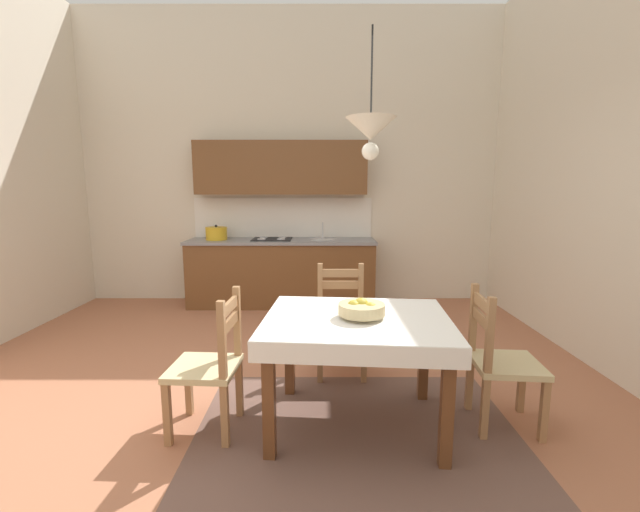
{
  "coord_description": "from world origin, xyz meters",
  "views": [
    {
      "loc": [
        0.42,
        -2.84,
        1.58
      ],
      "look_at": [
        0.43,
        0.69,
        1.0
      ],
      "focal_mm": 23.29,
      "sensor_mm": 36.0,
      "label": 1
    }
  ],
  "objects_px": {
    "dining_chair_window_side": "(499,362)",
    "dining_chair_kitchen_side": "(340,322)",
    "dining_table": "(355,337)",
    "fruit_bowl": "(360,309)",
    "kitchen_cabinetry": "(280,242)",
    "pendant_lamp": "(369,130)",
    "dining_chair_tv_side": "(209,367)"
  },
  "relations": [
    {
      "from": "dining_chair_window_side",
      "to": "dining_chair_kitchen_side",
      "type": "distance_m",
      "value": 1.31
    },
    {
      "from": "dining_table",
      "to": "fruit_bowl",
      "type": "height_order",
      "value": "fruit_bowl"
    },
    {
      "from": "dining_table",
      "to": "kitchen_cabinetry",
      "type": "bearing_deg",
      "value": 104.35
    },
    {
      "from": "dining_table",
      "to": "dining_chair_window_side",
      "type": "height_order",
      "value": "dining_chair_window_side"
    },
    {
      "from": "dining_table",
      "to": "pendant_lamp",
      "type": "distance_m",
      "value": 1.33
    },
    {
      "from": "dining_table",
      "to": "pendant_lamp",
      "type": "bearing_deg",
      "value": 55.34
    },
    {
      "from": "dining_chair_window_side",
      "to": "dining_chair_tv_side",
      "type": "height_order",
      "value": "same"
    },
    {
      "from": "dining_chair_kitchen_side",
      "to": "fruit_bowl",
      "type": "xyz_separation_m",
      "value": [
        0.09,
        -0.86,
        0.37
      ]
    },
    {
      "from": "fruit_bowl",
      "to": "dining_chair_tv_side",
      "type": "bearing_deg",
      "value": -177.26
    },
    {
      "from": "dining_chair_tv_side",
      "to": "pendant_lamp",
      "type": "bearing_deg",
      "value": 9.78
    },
    {
      "from": "dining_chair_window_side",
      "to": "pendant_lamp",
      "type": "bearing_deg",
      "value": 172.64
    },
    {
      "from": "dining_chair_tv_side",
      "to": "kitchen_cabinetry",
      "type": "bearing_deg",
      "value": 86.57
    },
    {
      "from": "kitchen_cabinetry",
      "to": "dining_chair_window_side",
      "type": "bearing_deg",
      "value": -60.13
    },
    {
      "from": "dining_table",
      "to": "fruit_bowl",
      "type": "xyz_separation_m",
      "value": [
        0.03,
        -0.02,
        0.2
      ]
    },
    {
      "from": "dining_chair_tv_side",
      "to": "pendant_lamp",
      "type": "relative_size",
      "value": 1.16
    },
    {
      "from": "dining_chair_kitchen_side",
      "to": "pendant_lamp",
      "type": "bearing_deg",
      "value": -79.16
    },
    {
      "from": "kitchen_cabinetry",
      "to": "dining_table",
      "type": "xyz_separation_m",
      "value": [
        0.77,
        -3.0,
        -0.24
      ]
    },
    {
      "from": "kitchen_cabinetry",
      "to": "dining_chair_tv_side",
      "type": "relative_size",
      "value": 2.7
    },
    {
      "from": "dining_chair_window_side",
      "to": "kitchen_cabinetry",
      "type": "bearing_deg",
      "value": 119.87
    },
    {
      "from": "dining_table",
      "to": "dining_chair_window_side",
      "type": "relative_size",
      "value": 1.37
    },
    {
      "from": "dining_chair_kitchen_side",
      "to": "dining_chair_tv_side",
      "type": "relative_size",
      "value": 1.0
    },
    {
      "from": "dining_chair_window_side",
      "to": "dining_chair_tv_side",
      "type": "relative_size",
      "value": 1.0
    },
    {
      "from": "dining_chair_tv_side",
      "to": "pendant_lamp",
      "type": "height_order",
      "value": "pendant_lamp"
    },
    {
      "from": "fruit_bowl",
      "to": "dining_chair_window_side",
      "type": "bearing_deg",
      "value": 1.11
    },
    {
      "from": "dining_table",
      "to": "dining_chair_tv_side",
      "type": "height_order",
      "value": "dining_chair_tv_side"
    },
    {
      "from": "dining_table",
      "to": "dining_chair_kitchen_side",
      "type": "xyz_separation_m",
      "value": [
        -0.06,
        0.84,
        -0.18
      ]
    },
    {
      "from": "dining_chair_tv_side",
      "to": "dining_chair_window_side",
      "type": "bearing_deg",
      "value": 1.94
    },
    {
      "from": "fruit_bowl",
      "to": "pendant_lamp",
      "type": "relative_size",
      "value": 0.37
    },
    {
      "from": "fruit_bowl",
      "to": "kitchen_cabinetry",
      "type": "bearing_deg",
      "value": 104.75
    },
    {
      "from": "dining_table",
      "to": "fruit_bowl",
      "type": "distance_m",
      "value": 0.2
    },
    {
      "from": "dining_table",
      "to": "dining_chair_tv_side",
      "type": "xyz_separation_m",
      "value": [
        -0.95,
        -0.06,
        -0.18
      ]
    },
    {
      "from": "dining_chair_kitchen_side",
      "to": "dining_chair_tv_side",
      "type": "bearing_deg",
      "value": -134.6
    }
  ]
}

